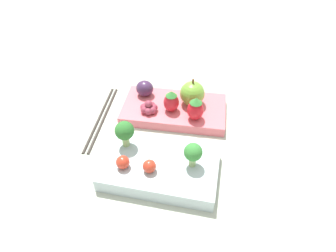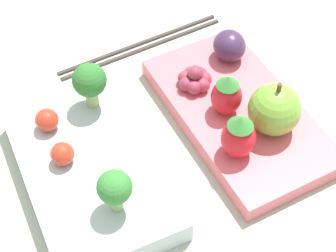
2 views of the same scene
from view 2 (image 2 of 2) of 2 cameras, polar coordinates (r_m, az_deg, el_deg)
ground_plane at (r=0.58m, az=-0.01°, el=-2.21°), size 4.00×4.00×0.00m
bento_box_savoury at (r=0.55m, az=-7.86°, el=-4.75°), size 0.21×0.14×0.03m
bento_box_fruit at (r=0.60m, az=7.17°, el=1.21°), size 0.23×0.15×0.02m
broccoli_floret_0 at (r=0.48m, az=-5.44°, el=-6.33°), size 0.03×0.03×0.05m
broccoli_floret_1 at (r=0.56m, az=-7.97°, el=4.49°), size 0.03×0.03×0.05m
cherry_tomato_0 at (r=0.56m, az=-12.21°, el=0.60°), size 0.02×0.02×0.02m
cherry_tomato_1 at (r=0.53m, az=-10.72°, el=-2.67°), size 0.02×0.02×0.02m
apple at (r=0.56m, az=10.76°, el=1.67°), size 0.05×0.05×0.06m
strawberry_0 at (r=0.57m, az=5.97°, el=3.16°), size 0.03×0.03×0.05m
strawberry_1 at (r=0.53m, az=7.21°, el=-1.02°), size 0.03×0.03×0.05m
plum at (r=0.63m, az=6.26°, el=8.11°), size 0.04×0.04×0.03m
grape_cluster at (r=0.60m, az=2.73°, el=4.77°), size 0.04×0.04×0.03m
chopsticks_pair at (r=0.68m, az=-2.75°, el=8.22°), size 0.05×0.21×0.01m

